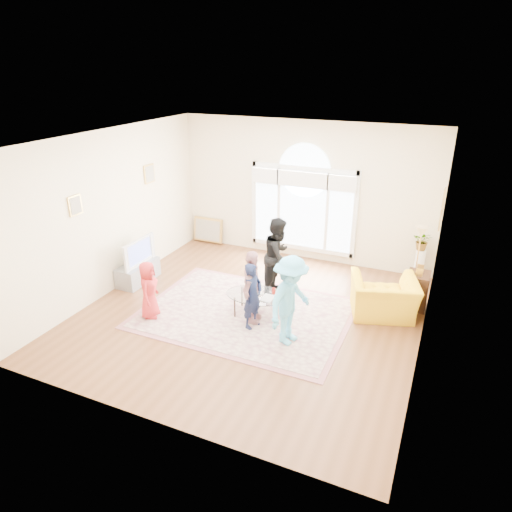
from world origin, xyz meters
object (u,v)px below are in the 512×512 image
at_px(area_rug, 245,313).
at_px(television, 136,251).
at_px(armchair, 383,297).
at_px(tv_console, 138,272).
at_px(coffee_table, 258,296).

xyz_separation_m(area_rug, television, (-2.66, 0.31, 0.69)).
relative_size(area_rug, television, 3.71).
bearing_deg(armchair, tv_console, -10.14).
height_order(area_rug, tv_console, tv_console).
bearing_deg(television, area_rug, -6.71).
distance_m(tv_console, coffee_table, 2.91).
bearing_deg(coffee_table, television, 167.47).
bearing_deg(area_rug, television, 173.29).
relative_size(area_rug, tv_console, 3.60).
bearing_deg(armchair, area_rug, 5.03).
bearing_deg(tv_console, television, -0.00).
bearing_deg(television, armchair, 7.58).
relative_size(tv_console, television, 1.03).
height_order(area_rug, armchair, armchair).
relative_size(tv_console, armchair, 0.87).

